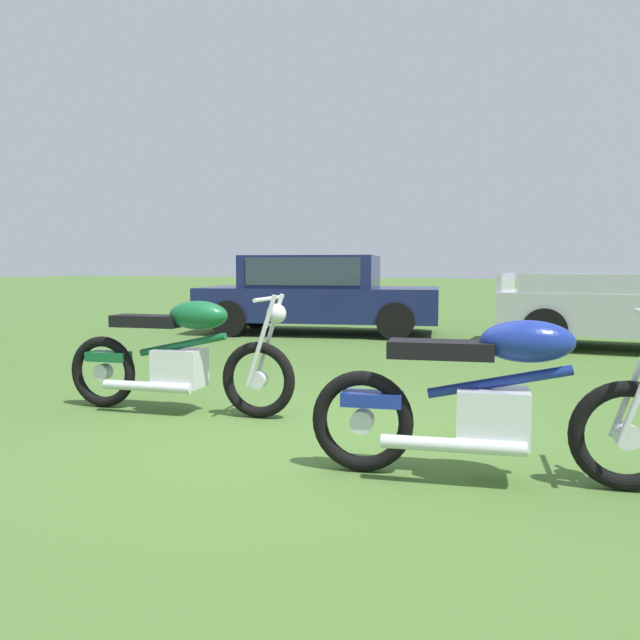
{
  "coord_description": "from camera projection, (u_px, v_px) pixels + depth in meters",
  "views": [
    {
      "loc": [
        1.92,
        -4.04,
        1.24
      ],
      "look_at": [
        -0.6,
        1.71,
        0.71
      ],
      "focal_mm": 35.82,
      "sensor_mm": 36.0,
      "label": 1
    }
  ],
  "objects": [
    {
      "name": "ground_plane",
      "position": [
        301.0,
        440.0,
        4.56
      ],
      "size": [
        120.0,
        120.0,
        0.0
      ],
      "primitive_type": "plane",
      "color": "#476B2D"
    },
    {
      "name": "motorcycle_blue",
      "position": [
        494.0,
        399.0,
        3.65
      ],
      "size": [
        2.07,
        0.78,
        1.02
      ],
      "rotation": [
        0.0,
        0.0,
        0.19
      ],
      "color": "black",
      "rests_on": "ground"
    },
    {
      "name": "car_navy",
      "position": [
        316.0,
        290.0,
        11.74
      ],
      "size": [
        4.61,
        2.74,
        1.43
      ],
      "rotation": [
        0.0,
        0.0,
        0.23
      ],
      "color": "#161E4C",
      "rests_on": "ground"
    },
    {
      "name": "motorcycle_green",
      "position": [
        180.0,
        356.0,
        5.37
      ],
      "size": [
        2.08,
        0.71,
        1.02
      ],
      "rotation": [
        0.0,
        0.0,
        0.14
      ],
      "color": "black",
      "rests_on": "ground"
    }
  ]
}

